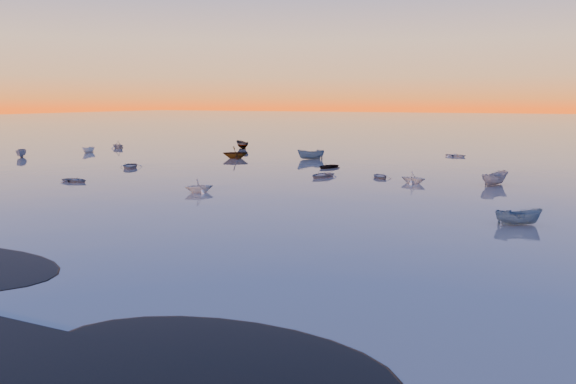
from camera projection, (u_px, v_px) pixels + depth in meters
The scene contains 5 objects.
ground at pixel (437, 146), 116.82m from camera, with size 600.00×600.00×0.00m, color #6F645C.
mud_lobes at pixel (53, 306), 26.22m from camera, with size 140.00×6.00×0.07m, color black, non-canonical shape.
moored_fleet at pixel (374, 172), 74.66m from camera, with size 124.00×58.00×1.20m, color silver, non-canonical shape.
boat_near_left at pixel (130, 168), 78.85m from camera, with size 4.21×1.76×1.05m, color slate.
boat_near_center at pixel (518, 225), 43.23m from camera, with size 3.61×1.53×1.25m, color #3E5D76.
Camera 1 is at (20.41, -19.15, 9.54)m, focal length 35.00 mm.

